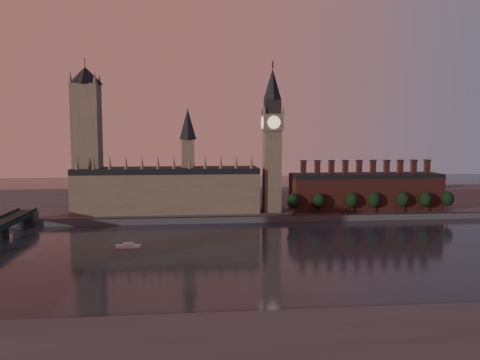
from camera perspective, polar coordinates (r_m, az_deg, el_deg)
The scene contains 14 objects.
ground at distance 233.89m, azimuth 6.01°, elevation -9.18°, with size 900.00×900.00×0.00m, color black.
north_bank at distance 406.21m, azimuth 0.88°, elevation -2.59°, with size 900.00×182.00×4.00m.
palace_of_westminster at distance 338.86m, azimuth -8.74°, elevation -0.92°, with size 130.00×30.30×74.00m.
victoria_tower at distance 344.28m, azimuth -18.15°, elevation 5.22°, with size 24.00×24.00×108.00m.
big_ben at distance 336.23m, azimuth 3.94°, elevation 5.09°, with size 15.00×15.00×107.00m.
chimney_block at distance 357.22m, azimuth 15.04°, elevation -1.33°, with size 110.00×25.00×37.00m.
embankment_tree_0 at distance 327.43m, azimuth 6.49°, elevation -2.55°, with size 8.60×8.60×14.88m.
embankment_tree_1 at distance 330.80m, azimuth 9.60°, elevation -2.51°, with size 8.60×8.60×14.88m.
embankment_tree_2 at distance 339.07m, azimuth 13.52°, elevation -2.40°, with size 8.60×8.60×14.88m.
embankment_tree_3 at distance 344.63m, azimuth 16.05°, elevation -2.33°, with size 8.60×8.60×14.88m.
embankment_tree_4 at distance 352.93m, azimuth 19.27°, elevation -2.25°, with size 8.60×8.60×14.88m.
embankment_tree_5 at distance 358.59m, azimuth 21.70°, elevation -2.21°, with size 8.60×8.60×14.88m.
embankment_tree_6 at distance 368.23m, azimuth 23.99°, elevation -2.10°, with size 8.60×8.60×14.88m.
river_boat at distance 255.54m, azimuth -13.46°, elevation -7.81°, with size 13.06×4.17×2.59m.
Camera 1 is at (-46.76, -221.40, 59.19)m, focal length 35.00 mm.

